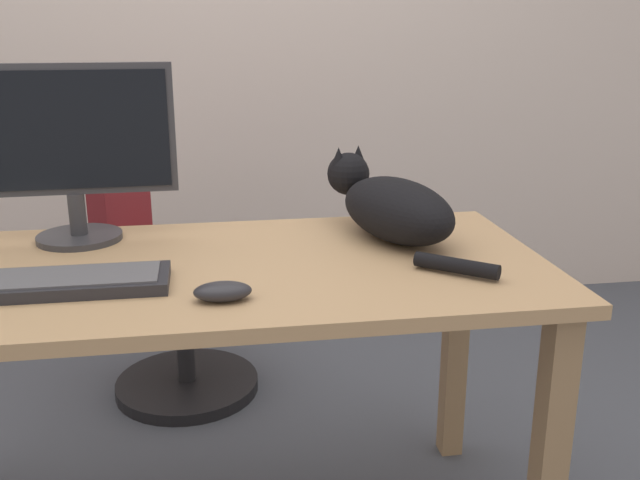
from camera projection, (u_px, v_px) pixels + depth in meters
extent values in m
cube|color=beige|center=(200.00, 0.00, 2.84)|extent=(6.00, 0.04, 2.60)
cube|color=tan|center=(214.00, 272.00, 1.55)|extent=(1.45, 0.70, 0.03)
cube|color=#977752|center=(549.00, 463.00, 1.49)|extent=(0.06, 0.06, 0.68)
cube|color=#977752|center=(455.00, 345.00, 2.03)|extent=(0.06, 0.06, 0.68)
cylinder|color=black|center=(188.00, 384.00, 2.47)|extent=(0.48, 0.48, 0.04)
cylinder|color=black|center=(184.00, 330.00, 2.41)|extent=(0.06, 0.06, 0.45)
cylinder|color=maroon|center=(180.00, 258.00, 2.34)|extent=(0.44, 0.44, 0.06)
cube|color=maroon|center=(120.00, 187.00, 2.30)|extent=(0.16, 0.35, 0.40)
cylinder|color=#333338|center=(80.00, 237.00, 1.72)|extent=(0.20, 0.20, 0.01)
cylinder|color=#333338|center=(77.00, 214.00, 1.71)|extent=(0.04, 0.04, 0.10)
cube|color=#333338|center=(69.00, 130.00, 1.65)|extent=(0.48, 0.04, 0.30)
cube|color=black|center=(68.00, 131.00, 1.64)|extent=(0.45, 0.01, 0.27)
cube|color=#232328|center=(55.00, 283.00, 1.41)|extent=(0.44, 0.15, 0.02)
cube|color=#515156|center=(54.00, 277.00, 1.40)|extent=(0.40, 0.12, 0.00)
ellipsoid|color=black|center=(397.00, 210.00, 1.70)|extent=(0.30, 0.40, 0.15)
sphere|color=black|center=(348.00, 174.00, 1.86)|extent=(0.11, 0.11, 0.11)
cone|color=black|center=(339.00, 156.00, 1.83)|extent=(0.04, 0.04, 0.04)
cone|color=black|center=(358.00, 154.00, 1.86)|extent=(0.04, 0.04, 0.04)
cylinder|color=black|center=(456.00, 266.00, 1.48)|extent=(0.16, 0.14, 0.03)
ellipsoid|color=#232328|center=(223.00, 291.00, 1.35)|extent=(0.11, 0.06, 0.04)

